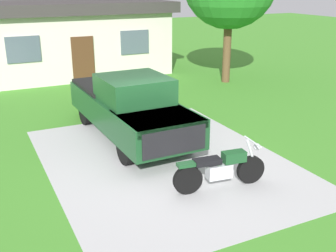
{
  "coord_description": "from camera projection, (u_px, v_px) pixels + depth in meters",
  "views": [
    {
      "loc": [
        -4.19,
        -8.79,
        4.39
      ],
      "look_at": [
        0.15,
        0.11,
        0.9
      ],
      "focal_mm": 43.84,
      "sensor_mm": 36.0,
      "label": 1
    }
  ],
  "objects": [
    {
      "name": "ground_plane",
      "position": [
        165.0,
        161.0,
        10.65
      ],
      "size": [
        80.0,
        80.0,
        0.0
      ],
      "primitive_type": "plane",
      "color": "#41882A"
    },
    {
      "name": "driveway_pad",
      "position": [
        165.0,
        161.0,
        10.64
      ],
      "size": [
        5.81,
        7.59,
        0.01
      ],
      "primitive_type": "cube",
      "color": "#AFAFAF",
      "rests_on": "ground"
    },
    {
      "name": "motorcycle",
      "position": [
        221.0,
        169.0,
        9.1
      ],
      "size": [
        2.21,
        0.7,
        1.09
      ],
      "color": "black",
      "rests_on": "ground"
    },
    {
      "name": "pickup_truck",
      "position": [
        129.0,
        105.0,
        12.08
      ],
      "size": [
        2.14,
        5.68,
        1.9
      ],
      "color": "black",
      "rests_on": "ground"
    },
    {
      "name": "neighbor_house",
      "position": [
        69.0,
        37.0,
        20.39
      ],
      "size": [
        9.6,
        5.6,
        3.5
      ],
      "color": "beige",
      "rests_on": "ground"
    }
  ]
}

